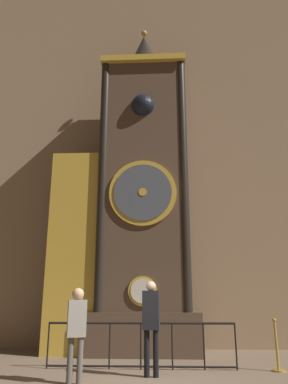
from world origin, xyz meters
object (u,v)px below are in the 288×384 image
Objects in this scene: visitor_near at (77,325)px; visitor_far at (151,318)px; clock_tower at (130,205)px; stanchion_post at (277,354)px.

visitor_far reaches higher than visitor_near.
clock_tower reaches higher than visitor_near.
clock_tower is 9.84× the size of stanchion_post.
stanchion_post is (2.67, 0.76, -0.75)m from visitor_far.
visitor_far is 2.88m from stanchion_post.
visitor_far is at bearing -164.22° from stanchion_post.
visitor_far is 1.71× the size of stanchion_post.
stanchion_post is at bearing 2.00° from visitor_near.
visitor_far is (0.73, -3.05, -3.14)m from clock_tower.
stanchion_post is (4.04, 1.47, -0.66)m from visitor_near.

